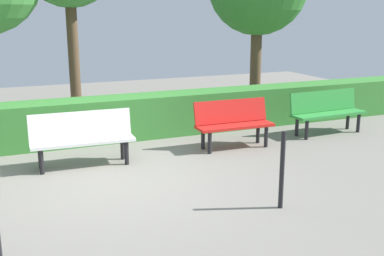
{
  "coord_description": "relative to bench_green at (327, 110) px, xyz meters",
  "views": [
    {
      "loc": [
        1.44,
        6.5,
        2.42
      ],
      "look_at": [
        -1.49,
        -0.42,
        0.55
      ],
      "focal_mm": 43.95,
      "sensor_mm": 36.0,
      "label": 1
    }
  ],
  "objects": [
    {
      "name": "ground_plane",
      "position": [
        4.68,
        0.99,
        -0.48
      ],
      "size": [
        19.64,
        19.64,
        0.0
      ],
      "primitive_type": "plane",
      "color": "gray"
    },
    {
      "name": "bench_green",
      "position": [
        0.0,
        0.0,
        0.0
      ],
      "size": [
        1.65,
        0.53,
        0.86
      ],
      "rotation": [
        0.0,
        0.0,
        0.05
      ],
      "color": "#2D8C38",
      "rests_on": "ground_plane"
    },
    {
      "name": "bench_red",
      "position": [
        2.21,
        0.15,
        -0.0
      ],
      "size": [
        1.44,
        0.5,
        0.86
      ],
      "rotation": [
        0.0,
        0.0,
        -0.02
      ],
      "color": "red",
      "rests_on": "ground_plane"
    },
    {
      "name": "bench_white",
      "position": [
        4.92,
        0.13,
        -0.0
      ],
      "size": [
        1.63,
        0.51,
        0.86
      ],
      "rotation": [
        0.0,
        0.0,
        -0.04
      ],
      "color": "white",
      "rests_on": "ground_plane"
    },
    {
      "name": "hedge_row",
      "position": [
        3.57,
        -1.24,
        -0.07
      ],
      "size": [
        15.64,
        0.73,
        0.82
      ],
      "primitive_type": "cube",
      "color": "#387F33",
      "rests_on": "ground_plane"
    },
    {
      "name": "railing_post_mid",
      "position": [
        2.93,
        2.82,
        0.02
      ],
      "size": [
        0.06,
        0.06,
        1.0
      ],
      "primitive_type": "cylinder",
      "color": "black",
      "rests_on": "ground_plane"
    }
  ]
}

